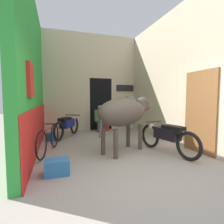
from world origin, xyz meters
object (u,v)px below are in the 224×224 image
motorcycle_far (67,125)px  bicycle (49,139)px  motorcycle_near (167,136)px  shopkeeper_seated (100,118)px  plastic_stool (106,126)px  bucket (51,137)px  cow (126,112)px  crate (57,167)px

motorcycle_far → bicycle: (-0.56, -1.72, -0.08)m
motorcycle_near → bicycle: (-2.86, 0.96, -0.08)m
motorcycle_far → shopkeeper_seated: bearing=25.8°
plastic_stool → bucket: size_ratio=1.48×
motorcycle_near → motorcycle_far: motorcycle_near is taller
cow → bucket: size_ratio=7.94×
cow → plastic_stool: bearing=84.0°
bicycle → shopkeeper_seated: (1.95, 2.39, 0.22)m
cow → motorcycle_far: bearing=122.3°
cow → bicycle: cow is taller
cow → crate: cow is taller
shopkeeper_seated → motorcycle_far: bearing=-154.2°
motorcycle_near → shopkeeper_seated: size_ratio=1.67×
motorcycle_near → motorcycle_far: size_ratio=1.08×
cow → motorcycle_near: bearing=-28.8°
motorcycle_far → crate: (-0.38, -3.12, -0.30)m
motorcycle_far → bucket: 0.73m
motorcycle_far → bucket: motorcycle_far is taller
motorcycle_near → bucket: (-2.85, 2.30, -0.31)m
shopkeeper_seated → crate: (-1.77, -3.79, -0.43)m
motorcycle_far → plastic_stool: size_ratio=4.49×
crate → shopkeeper_seated: bearing=65.0°
bucket → crate: bearing=-86.4°
crate → bucket: bearing=93.6°
motorcycle_far → bucket: size_ratio=6.64×
bicycle → motorcycle_near: bearing=-18.5°
cow → plastic_stool: cow is taller
plastic_stool → motorcycle_near: bearing=-80.0°
motorcycle_far → plastic_stool: motorcycle_far is taller
motorcycle_near → shopkeeper_seated: bearing=105.1°
shopkeeper_seated → plastic_stool: shopkeeper_seated is taller
motorcycle_far → bicycle: motorcycle_far is taller
bicycle → crate: (0.18, -1.40, -0.21)m
cow → shopkeeper_seated: bearing=89.6°
cow → plastic_stool: 3.10m
plastic_stool → bucket: 2.52m
plastic_stool → crate: plastic_stool is taller
plastic_stool → motorcycle_far: bearing=-154.4°
plastic_stool → shopkeeper_seated: bearing=-155.7°
plastic_stool → crate: bearing=-117.7°
shopkeeper_seated → motorcycle_near: bearing=-74.9°
cow → bicycle: size_ratio=1.23×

